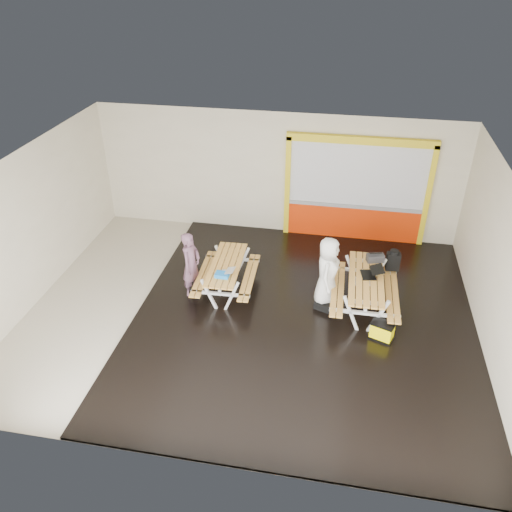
% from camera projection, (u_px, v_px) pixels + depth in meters
% --- Properties ---
extents(room, '(10.02, 8.02, 3.52)m').
position_uv_depth(room, '(248.00, 248.00, 10.80)').
color(room, beige).
rests_on(room, ground).
extents(deck, '(7.50, 7.98, 0.05)m').
position_uv_depth(deck, '(303.00, 319.00, 11.52)').
color(deck, black).
rests_on(deck, room).
extents(kiosk, '(3.88, 0.16, 3.00)m').
position_uv_depth(kiosk, '(356.00, 192.00, 13.91)').
color(kiosk, red).
rests_on(kiosk, room).
extents(picnic_table_left, '(1.42, 2.03, 0.79)m').
position_uv_depth(picnic_table_left, '(226.00, 270.00, 12.14)').
color(picnic_table_left, gold).
rests_on(picnic_table_left, deck).
extents(picnic_table_right, '(1.51, 2.20, 0.88)m').
position_uv_depth(picnic_table_right, '(365.00, 285.00, 11.53)').
color(picnic_table_right, gold).
rests_on(picnic_table_right, deck).
extents(person_left, '(0.51, 0.66, 1.63)m').
position_uv_depth(person_left, '(191.00, 265.00, 11.94)').
color(person_left, '#684559').
rests_on(person_left, deck).
extents(person_right, '(0.61, 0.87, 1.69)m').
position_uv_depth(person_right, '(328.00, 272.00, 11.54)').
color(person_right, white).
rests_on(person_right, deck).
extents(laptop_left, '(0.36, 0.33, 0.14)m').
position_uv_depth(laptop_left, '(227.00, 272.00, 11.65)').
color(laptop_left, silver).
rests_on(laptop_left, picnic_table_left).
extents(laptop_right, '(0.54, 0.50, 0.20)m').
position_uv_depth(laptop_right, '(371.00, 273.00, 11.46)').
color(laptop_right, black).
rests_on(laptop_right, picnic_table_right).
extents(blue_pouch, '(0.32, 0.23, 0.09)m').
position_uv_depth(blue_pouch, '(222.00, 275.00, 11.57)').
color(blue_pouch, blue).
rests_on(blue_pouch, picnic_table_left).
extents(toolbox, '(0.43, 0.30, 0.23)m').
position_uv_depth(toolbox, '(375.00, 258.00, 11.95)').
color(toolbox, black).
rests_on(toolbox, picnic_table_right).
extents(backpack, '(0.33, 0.23, 0.53)m').
position_uv_depth(backpack, '(393.00, 260.00, 12.18)').
color(backpack, black).
rests_on(backpack, picnic_table_right).
extents(dark_case, '(0.56, 0.50, 0.17)m').
position_uv_depth(dark_case, '(326.00, 305.00, 11.77)').
color(dark_case, black).
rests_on(dark_case, deck).
extents(fluke_bag, '(0.56, 0.46, 0.41)m').
position_uv_depth(fluke_bag, '(382.00, 331.00, 10.82)').
color(fluke_bag, black).
rests_on(fluke_bag, deck).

